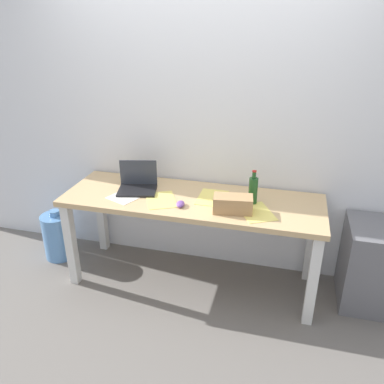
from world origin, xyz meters
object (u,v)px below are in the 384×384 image
Objects in this scene: computer_mouse at (180,204)px; cardboard_box at (233,204)px; laptop_left at (138,184)px; filing_cabinet at (370,265)px; beer_bottle at (253,190)px; water_cooler_jug at (58,236)px; desk at (192,210)px.

cardboard_box is at bearing -5.64° from computer_mouse.
laptop_left is 0.53× the size of filing_cabinet.
computer_mouse is (0.41, -0.19, -0.03)m from laptop_left.
laptop_left is 0.91m from beer_bottle.
beer_bottle is 0.54m from computer_mouse.
beer_bottle is at bearing 55.47° from cardboard_box.
beer_bottle is 1.83m from water_cooler_jug.
desk is 4.24× the size of water_cooler_jug.
desk is 7.70× the size of beer_bottle.
filing_cabinet is (1.81, 0.06, -0.48)m from laptop_left.
computer_mouse is 0.38m from cardboard_box.
cardboard_box is (0.33, -0.14, 0.16)m from desk.
filing_cabinet reaches higher than water_cooler_jug.
computer_mouse is 1.50m from filing_cabinet.
beer_bottle is 0.55× the size of water_cooler_jug.
laptop_left is at bearing 147.33° from computer_mouse.
water_cooler_jug is (-1.71, 0.01, -0.65)m from beer_bottle.
filing_cabinet is (1.36, 0.10, -0.33)m from desk.
computer_mouse is at bearing -9.04° from water_cooler_jug.
laptop_left is 0.81m from cardboard_box.
beer_bottle is 1.06m from filing_cabinet.
desk is at bearing -175.93° from filing_cabinet.
laptop_left is 1.33× the size of beer_bottle.
computer_mouse is at bearing -169.83° from filing_cabinet.
beer_bottle is 0.40× the size of filing_cabinet.
beer_bottle is at bearing -0.28° from water_cooler_jug.
laptop_left is at bearing -178.12° from filing_cabinet.
cardboard_box is 1.72m from water_cooler_jug.
cardboard_box is (0.79, -0.18, 0.01)m from laptop_left.
cardboard_box is 0.42× the size of filing_cabinet.
desk is 0.20m from computer_mouse.
water_cooler_jug is at bearing 163.55° from computer_mouse.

